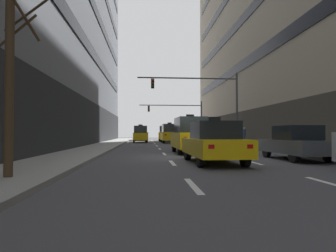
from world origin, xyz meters
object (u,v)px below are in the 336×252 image
street_tree_0 (11,79)px  taxi_driving_2 (213,143)px  taxi_driving_1 (165,134)px  taxi_driving_3 (140,134)px  taxi_driving_0 (141,133)px  traffic_signal_0 (207,95)px  taxi_driving_4 (170,134)px  pedestrian_0 (234,134)px  traffic_signal_1 (181,113)px  car_parked_1 (295,143)px  pedestrian_1 (244,134)px  taxi_driving_5 (190,135)px

street_tree_0 → taxi_driving_2: bearing=32.6°
taxi_driving_2 → street_tree_0: 7.50m
taxi_driving_1 → taxi_driving_3: size_ratio=1.04×
taxi_driving_0 → taxi_driving_1: 5.05m
traffic_signal_0 → street_tree_0: traffic_signal_0 is taller
taxi_driving_4 → street_tree_0: size_ratio=0.92×
taxi_driving_1 → pedestrian_0: bearing=-48.9°
taxi_driving_0 → traffic_signal_1: size_ratio=0.52×
taxi_driving_0 → pedestrian_0: (10.73, -11.99, -0.01)m
pedestrian_0 → taxi_driving_4: bearing=166.4°
taxi_driving_1 → traffic_signal_0: (2.64, -15.40, 3.53)m
taxi_driving_2 → street_tree_0: size_ratio=0.89×
traffic_signal_1 → pedestrian_0: traffic_signal_1 is taller
taxi_driving_4 → traffic_signal_0: (2.60, -8.83, 3.49)m
car_parked_1 → street_tree_0: (-10.16, -4.99, 1.82)m
pedestrian_1 → traffic_signal_0: bearing=-149.3°
taxi_driving_4 → pedestrian_0: bearing=-13.6°
car_parked_1 → pedestrian_1: bearing=78.7°
taxi_driving_0 → taxi_driving_5: (3.29, -27.10, -0.06)m
street_tree_0 → taxi_driving_3: bearing=84.4°
taxi_driving_5 → pedestrian_0: bearing=63.8°
taxi_driving_2 → traffic_signal_1: 30.08m
taxi_driving_0 → traffic_signal_1: (5.87, -2.98, 2.91)m
taxi_driving_1 → taxi_driving_3: bearing=-126.6°
taxi_driving_3 → traffic_signal_1: bearing=42.4°
taxi_driving_3 → taxi_driving_5: taxi_driving_5 is taller
taxi_driving_0 → taxi_driving_3: taxi_driving_0 is taller
taxi_driving_1 → taxi_driving_2: 29.11m
taxi_driving_0 → pedestrian_1: (10.39, -16.53, -0.04)m
car_parked_1 → taxi_driving_1: bearing=97.9°
traffic_signal_1 → taxi_driving_4: bearing=-108.0°
taxi_driving_5 → pedestrian_1: 12.74m
taxi_driving_2 → traffic_signal_1: size_ratio=0.50×
taxi_driving_4 → traffic_signal_1: size_ratio=0.51×
pedestrian_0 → taxi_driving_2: bearing=-109.6°
car_parked_1 → street_tree_0: bearing=-153.9°
taxi_driving_0 → taxi_driving_5: 27.30m
taxi_driving_3 → taxi_driving_1: bearing=53.4°
car_parked_1 → pedestrian_0: pedestrian_0 is taller
pedestrian_0 → pedestrian_1: 4.55m
street_tree_0 → pedestrian_0: bearing=61.3°
taxi_driving_2 → street_tree_0: (-6.14, -3.93, 1.75)m
taxi_driving_5 → traffic_signal_1: size_ratio=0.49×
taxi_driving_2 → street_tree_0: street_tree_0 is taller
taxi_driving_2 → taxi_driving_5: taxi_driving_5 is taller
car_parked_1 → street_tree_0: 11.47m
taxi_driving_1 → street_tree_0: street_tree_0 is taller
taxi_driving_3 → car_parked_1: (7.37, -23.38, -0.26)m
taxi_driving_1 → taxi_driving_5: 23.43m
taxi_driving_3 → taxi_driving_4: bearing=-28.4°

